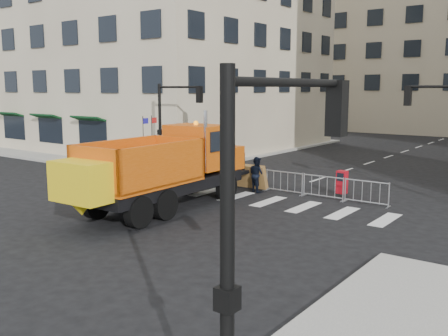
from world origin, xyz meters
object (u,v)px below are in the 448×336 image
Objects in this scene: plow_truck at (162,167)px; cop_b at (257,174)px; cop_a at (231,173)px; newspaper_box at (342,182)px; cop_c at (224,176)px; worker at (215,167)px.

plow_truck reaches higher than cop_b.
cop_a is 1.48× the size of newspaper_box.
plow_truck is 6.72× the size of cop_a.
plow_truck is 9.94× the size of newspaper_box.
cop_b is (1.62, 0.00, 0.07)m from cop_a.
cop_c is (0.41, -1.11, 0.04)m from cop_a.
worker is 6.61m from newspaper_box.
plow_truck is 5.75m from cop_b.
newspaper_box is at bearing 3.50° from worker.
cop_a is 0.96m from worker.
cop_a is at bearing -95.81° from cop_c.
plow_truck reaches higher than cop_a.
cop_b reaches higher than newspaper_box.
cop_a is 1.62m from cop_b.
cop_b is 1.61× the size of newspaper_box.
worker reaches higher than newspaper_box.
cop_a is 0.92× the size of cop_b.
cop_b reaches higher than cop_a.
worker is (-0.92, -0.18, 0.21)m from cop_a.
worker reaches higher than cop_a.
cop_c is 1.55× the size of newspaper_box.
cop_b is at bearing -14.12° from plow_truck.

